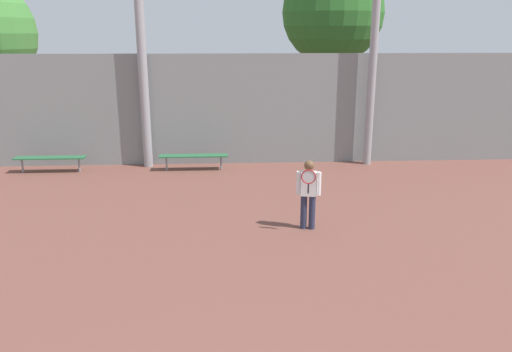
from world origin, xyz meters
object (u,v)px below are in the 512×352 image
Objects in this scene: tennis_player at (308,191)px; bench_courtside_near at (194,156)px; tree_green_tall at (333,13)px; bench_courtside_far at (50,158)px.

tennis_player is 0.72× the size of bench_courtside_near.
tree_green_tall is at bearing 51.94° from bench_courtside_near.
tree_green_tall is at bearing 87.37° from tennis_player.
tennis_player is 8.87m from bench_courtside_far.
tennis_player is 13.48m from tree_green_tall.
tennis_player is at bearing -35.27° from bench_courtside_far.
tennis_player reaches higher than bench_courtside_near.
tennis_player reaches higher than bench_courtside_far.
tree_green_tall is (2.96, 12.48, 4.17)m from tennis_player.
tree_green_tall reaches higher than tennis_player.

